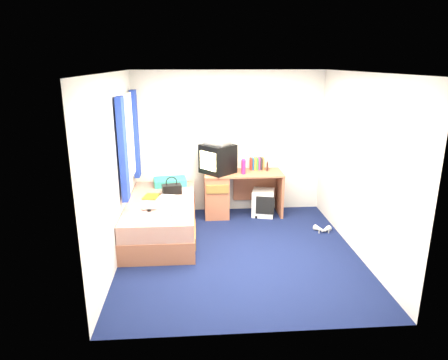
{
  "coord_description": "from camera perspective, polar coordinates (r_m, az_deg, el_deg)",
  "views": [
    {
      "loc": [
        -0.57,
        -4.95,
        2.53
      ],
      "look_at": [
        -0.16,
        0.7,
        0.84
      ],
      "focal_mm": 32.0,
      "sensor_mm": 36.0,
      "label": 1
    }
  ],
  "objects": [
    {
      "name": "crt_tv",
      "position": [
        6.58,
        -0.92,
        3.06
      ],
      "size": [
        0.65,
        0.65,
        0.47
      ],
      "rotation": [
        0.0,
        0.0,
        -0.85
      ],
      "color": "black",
      "rests_on": "desk"
    },
    {
      "name": "aerosol_can",
      "position": [
        6.64,
        1.51,
        1.91
      ],
      "size": [
        0.05,
        0.05,
        0.19
      ],
      "primitive_type": "cylinder",
      "rotation": [
        0.0,
        0.0,
        -0.0
      ],
      "color": "white",
      "rests_on": "desk"
    },
    {
      "name": "handbag",
      "position": [
        6.28,
        -7.48,
        -1.25
      ],
      "size": [
        0.32,
        0.22,
        0.28
      ],
      "rotation": [
        0.0,
        0.0,
        0.2
      ],
      "color": "black",
      "rests_on": "bed"
    },
    {
      "name": "bed",
      "position": [
        6.11,
        -8.89,
        -5.33
      ],
      "size": [
        1.01,
        2.0,
        0.54
      ],
      "color": "#AF6849",
      "rests_on": "ground"
    },
    {
      "name": "magazine",
      "position": [
        6.2,
        -10.38,
        -2.33
      ],
      "size": [
        0.26,
        0.31,
        0.01
      ],
      "primitive_type": "cube",
      "rotation": [
        0.0,
        0.0,
        -0.18
      ],
      "color": "gold",
      "rests_on": "bed"
    },
    {
      "name": "window_assembly",
      "position": [
        6.04,
        -13.49,
        5.54
      ],
      "size": [
        0.11,
        1.42,
        1.4
      ],
      "color": "silver",
      "rests_on": "room_shell"
    },
    {
      "name": "white_heels",
      "position": [
        6.38,
        13.92,
        -6.9
      ],
      "size": [
        0.28,
        0.24,
        0.09
      ],
      "color": "silver",
      "rests_on": "ground"
    },
    {
      "name": "colour_swatch_fan",
      "position": [
        5.48,
        -8.23,
        -4.81
      ],
      "size": [
        0.22,
        0.15,
        0.01
      ],
      "primitive_type": "cube",
      "rotation": [
        0.0,
        0.0,
        -0.45
      ],
      "color": "yellow",
      "rests_on": "bed"
    },
    {
      "name": "book_row",
      "position": [
        6.84,
        4.73,
        2.35
      ],
      "size": [
        0.24,
        0.13,
        0.2
      ],
      "color": "maroon",
      "rests_on": "desk"
    },
    {
      "name": "towel",
      "position": [
        5.85,
        -7.81,
        -2.93
      ],
      "size": [
        0.35,
        0.32,
        0.1
      ],
      "primitive_type": "cube",
      "rotation": [
        0.0,
        0.0,
        -0.28
      ],
      "color": "white",
      "rests_on": "bed"
    },
    {
      "name": "water_bottle",
      "position": [
        5.66,
        -10.56,
        -3.88
      ],
      "size": [
        0.2,
        0.08,
        0.07
      ],
      "primitive_type": "cylinder",
      "rotation": [
        0.0,
        1.57,
        0.04
      ],
      "color": "silver",
      "rests_on": "bed"
    },
    {
      "name": "remote_control",
      "position": [
        5.68,
        -10.62,
        -4.1
      ],
      "size": [
        0.06,
        0.16,
        0.02
      ],
      "primitive_type": "cube",
      "rotation": [
        0.0,
        0.0,
        0.09
      ],
      "color": "black",
      "rests_on": "bed"
    },
    {
      "name": "pink_water_bottle",
      "position": [
        6.54,
        2.79,
        1.84
      ],
      "size": [
        0.08,
        0.08,
        0.23
      ],
      "primitive_type": "cylinder",
      "rotation": [
        0.0,
        0.0,
        -0.12
      ],
      "color": "#D81E61",
      "rests_on": "desk"
    },
    {
      "name": "ground",
      "position": [
        5.59,
        2.16,
        -10.31
      ],
      "size": [
        3.4,
        3.4,
        0.0
      ],
      "primitive_type": "plane",
      "color": "#0C1438",
      "rests_on": "ground"
    },
    {
      "name": "picture_frame",
      "position": [
        6.81,
        6.22,
        1.98
      ],
      "size": [
        0.05,
        0.12,
        0.14
      ],
      "primitive_type": "cube",
      "rotation": [
        0.0,
        0.0,
        -0.27
      ],
      "color": "black",
      "rests_on": "desk"
    },
    {
      "name": "vcr",
      "position": [
        6.53,
        -0.9,
        5.39
      ],
      "size": [
        0.46,
        0.45,
        0.07
      ],
      "primitive_type": "cube",
      "rotation": [
        0.0,
        0.0,
        -0.72
      ],
      "color": "#B9B9BB",
      "rests_on": "crt_tv"
    },
    {
      "name": "pillow",
      "position": [
        6.72,
        -7.71,
        -0.26
      ],
      "size": [
        0.57,
        0.41,
        0.11
      ],
      "primitive_type": "cube",
      "rotation": [
        0.0,
        0.0,
        0.15
      ],
      "color": "#1B66B0",
      "rests_on": "bed"
    },
    {
      "name": "storage_cube",
      "position": [
        6.82,
        5.61,
        -3.23
      ],
      "size": [
        0.43,
        0.43,
        0.45
      ],
      "primitive_type": "cube",
      "rotation": [
        0.0,
        0.0,
        -0.25
      ],
      "color": "white",
      "rests_on": "ground"
    },
    {
      "name": "desk",
      "position": [
        6.75,
        0.4,
        -1.72
      ],
      "size": [
        1.3,
        0.55,
        0.75
      ],
      "color": "#AF6849",
      "rests_on": "ground"
    },
    {
      "name": "room_shell",
      "position": [
        5.1,
        2.33,
        4.39
      ],
      "size": [
        3.4,
        3.4,
        3.4
      ],
      "color": "white",
      "rests_on": "ground"
    }
  ]
}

